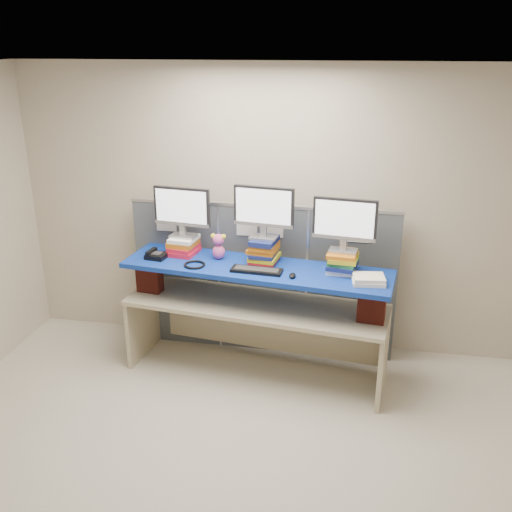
% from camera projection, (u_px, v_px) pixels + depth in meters
% --- Properties ---
extents(room, '(5.00, 4.00, 2.80)m').
position_uv_depth(room, '(217.00, 295.00, 3.74)').
color(room, '#B9AD98').
rests_on(room, ground).
extents(cubicle_partition, '(2.60, 0.06, 1.53)m').
position_uv_depth(cubicle_partition, '(263.00, 279.00, 5.60)').
color(cubicle_partition, '#41464C').
rests_on(cubicle_partition, ground).
extents(desk, '(2.45, 0.98, 0.73)m').
position_uv_depth(desk, '(256.00, 317.00, 5.24)').
color(desk, tan).
rests_on(desk, ground).
extents(brick_pier_left, '(0.24, 0.15, 0.31)m').
position_uv_depth(brick_pier_left, '(150.00, 276.00, 5.38)').
color(brick_pier_left, maroon).
rests_on(brick_pier_left, desk).
extents(brick_pier_right, '(0.24, 0.15, 0.31)m').
position_uv_depth(brick_pier_right, '(372.00, 304.00, 4.80)').
color(brick_pier_right, maroon).
rests_on(brick_pier_right, desk).
extents(blue_board, '(2.46, 0.89, 0.04)m').
position_uv_depth(blue_board, '(256.00, 269.00, 5.07)').
color(blue_board, navy).
rests_on(blue_board, brick_pier_left).
extents(book_stack_left, '(0.28, 0.32, 0.16)m').
position_uv_depth(book_stack_left, '(184.00, 245.00, 5.35)').
color(book_stack_left, red).
rests_on(book_stack_left, blue_board).
extents(book_stack_center, '(0.29, 0.33, 0.23)m').
position_uv_depth(book_stack_center, '(264.00, 250.00, 5.12)').
color(book_stack_center, red).
rests_on(book_stack_center, blue_board).
extents(book_stack_right, '(0.28, 0.33, 0.18)m').
position_uv_depth(book_stack_right, '(342.00, 262.00, 4.93)').
color(book_stack_right, white).
rests_on(book_stack_right, blue_board).
extents(monitor_left, '(0.54, 0.18, 0.47)m').
position_uv_depth(monitor_left, '(182.00, 209.00, 5.23)').
color(monitor_left, '#96959A').
rests_on(monitor_left, book_stack_left).
extents(monitor_center, '(0.54, 0.18, 0.47)m').
position_uv_depth(monitor_center, '(264.00, 209.00, 4.99)').
color(monitor_center, '#96959A').
rests_on(monitor_center, book_stack_center).
extents(monitor_right, '(0.54, 0.18, 0.47)m').
position_uv_depth(monitor_right, '(345.00, 222.00, 4.80)').
color(monitor_right, '#96959A').
rests_on(monitor_right, book_stack_right).
extents(keyboard, '(0.46, 0.18, 0.03)m').
position_uv_depth(keyboard, '(257.00, 270.00, 4.95)').
color(keyboard, black).
rests_on(keyboard, blue_board).
extents(mouse, '(0.07, 0.11, 0.03)m').
position_uv_depth(mouse, '(292.00, 275.00, 4.83)').
color(mouse, black).
rests_on(mouse, blue_board).
extents(desk_phone, '(0.20, 0.19, 0.08)m').
position_uv_depth(desk_phone, '(156.00, 255.00, 5.26)').
color(desk_phone, black).
rests_on(desk_phone, blue_board).
extents(headset, '(0.25, 0.25, 0.02)m').
position_uv_depth(headset, '(195.00, 265.00, 5.08)').
color(headset, black).
rests_on(headset, blue_board).
extents(plush_toy, '(0.14, 0.11, 0.24)m').
position_uv_depth(plush_toy, '(219.00, 246.00, 5.20)').
color(plush_toy, '#DA5399').
rests_on(plush_toy, blue_board).
extents(binder_stack, '(0.29, 0.24, 0.06)m').
position_uv_depth(binder_stack, '(369.00, 279.00, 4.71)').
color(binder_stack, white).
rests_on(binder_stack, blue_board).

